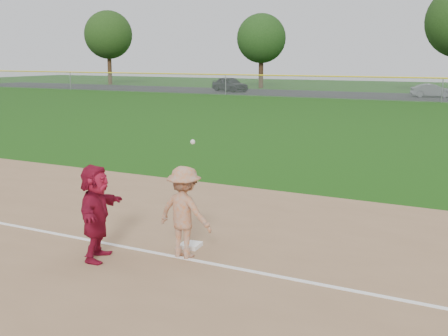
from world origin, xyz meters
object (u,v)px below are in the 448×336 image
at_px(car_mid, 432,91).
at_px(car_left, 230,84).
at_px(base_runner, 96,212).
at_px(first_base, 191,245).

bearing_deg(car_mid, car_left, 74.18).
xyz_separation_m(car_left, car_mid, (20.61, 0.92, -0.18)).
height_order(base_runner, car_left, base_runner).
distance_m(first_base, base_runner, 1.99).
relative_size(car_left, car_mid, 1.24).
relative_size(base_runner, car_left, 0.39).
relative_size(first_base, car_mid, 0.10).
bearing_deg(car_left, base_runner, -130.74).
height_order(car_left, car_mid, car_left).
bearing_deg(car_left, car_mid, -62.51).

